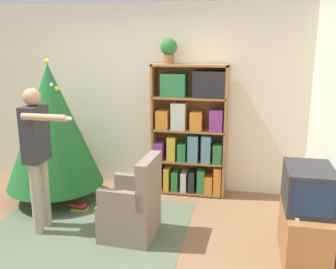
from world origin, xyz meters
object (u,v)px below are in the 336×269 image
standing_person (37,149)px  potted_plant (169,49)px  armchair (133,209)px  bookshelf (190,132)px  christmas_tree (52,126)px  television (308,188)px

standing_person → potted_plant: potted_plant is taller
armchair → potted_plant: (0.13, 1.33, 1.67)m
bookshelf → potted_plant: potted_plant is taller
bookshelf → armchair: bearing=-108.0°
christmas_tree → potted_plant: size_ratio=5.73×
television → standing_person: (-2.81, 0.04, 0.21)m
christmas_tree → standing_person: christmas_tree is taller
television → christmas_tree: christmas_tree is taller
television → bookshelf: bearing=133.2°
christmas_tree → armchair: christmas_tree is taller
christmas_tree → potted_plant: (1.44, 0.58, 0.98)m
television → potted_plant: size_ratio=1.82×
potted_plant → christmas_tree: bearing=-158.1°
bookshelf → standing_person: bookshelf is taller
television → christmas_tree: 3.20m
bookshelf → christmas_tree: size_ratio=0.96×
christmas_tree → armchair: bearing=-30.0°
bookshelf → christmas_tree: bearing=-161.9°
television → armchair: size_ratio=0.65×
armchair → standing_person: 1.23m
bookshelf → potted_plant: (-0.30, 0.01, 1.10)m
potted_plant → armchair: bearing=-95.5°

